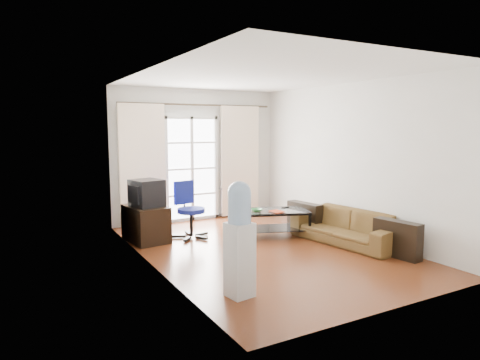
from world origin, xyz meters
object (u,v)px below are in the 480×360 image
Objects in this scene: coffee_table at (274,219)px; crt_tv at (146,193)px; task_chair at (190,221)px; tv_stand at (146,224)px; sofa at (346,227)px; water_cooler at (240,237)px.

coffee_table is 2.28m from crt_tv.
task_chair is at bearing 154.67° from coffee_table.
coffee_table is 1.60× the size of tv_stand.
task_chair is (-1.35, 0.64, -0.01)m from coffee_table.
coffee_table is at bearing -33.81° from crt_tv.
crt_tv is (0.00, -0.03, 0.53)m from tv_stand.
task_chair is (0.75, -0.15, -0.01)m from tv_stand.
sofa is 2.40× the size of tv_stand.
task_chair is at bearing -134.67° from sofa.
crt_tv is at bearing -94.04° from tv_stand.
tv_stand is 2.90m from water_cooler.
water_cooler reaches higher than task_chair.
crt_tv reaches higher than task_chair.
water_cooler is (-1.86, -2.08, 0.39)m from coffee_table.
water_cooler is (-0.52, -2.71, 0.41)m from task_chair.
water_cooler is at bearing -131.86° from coffee_table.
water_cooler is at bearing -99.34° from crt_tv.
crt_tv is 0.44× the size of water_cooler.
water_cooler is at bearing -112.30° from task_chair.
crt_tv is (-2.88, 1.71, 0.55)m from sofa.
tv_stand is at bearing -129.03° from sofa.
sofa is at bearing -50.61° from coffee_table.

